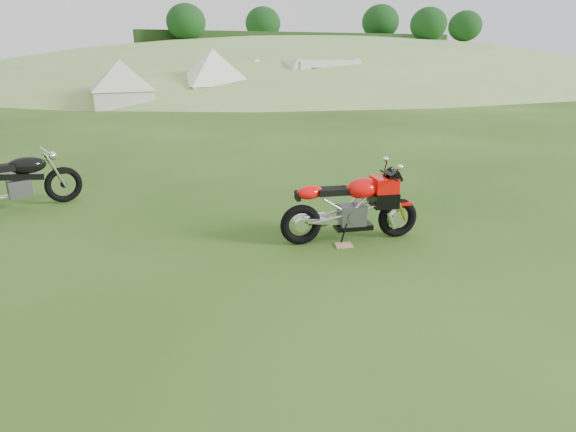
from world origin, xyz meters
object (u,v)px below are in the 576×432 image
vintage_moto_c (17,180)px  caravan (322,78)px  sport_motorcycle (351,202)px  plywood_board (344,245)px  tent_mid (214,76)px  tent_right (257,77)px  tent_left (121,82)px

vintage_moto_c → caravan: (15.92, 15.47, 0.53)m
sport_motorcycle → plywood_board: 0.65m
sport_motorcycle → caravan: bearing=75.8°
tent_mid → tent_right: bearing=26.3°
plywood_board → caravan: caravan is taller
plywood_board → tent_left: tent_left is taller
caravan → tent_mid: bearing=-179.8°
sport_motorcycle → vintage_moto_c: (-4.36, 3.95, -0.05)m
plywood_board → vintage_moto_c: vintage_moto_c is taller
tent_left → tent_right: size_ratio=1.02×
tent_mid → tent_right: 3.52m
plywood_board → tent_left: bearing=88.7°
plywood_board → vintage_moto_c: size_ratio=0.12×
sport_motorcycle → tent_mid: size_ratio=0.65×
tent_left → tent_right: bearing=16.6°
plywood_board → caravan: (11.77, 19.57, 1.07)m
sport_motorcycle → tent_left: tent_left is taller
vintage_moto_c → tent_mid: tent_mid is taller
sport_motorcycle → tent_right: size_ratio=0.74×
tent_left → tent_right: tent_left is taller
tent_mid → tent_right: (3.21, 1.43, -0.17)m
sport_motorcycle → caravan: size_ratio=0.44×
vintage_moto_c → caravan: 22.20m
tent_right → plywood_board: bearing=-92.2°
plywood_board → caravan: 22.86m
caravan → vintage_moto_c: bearing=-132.6°
tent_left → caravan: tent_left is taller
tent_right → tent_mid: bearing=-136.6°
tent_left → tent_mid: bearing=6.8°
vintage_moto_c → tent_mid: 18.41m
vintage_moto_c → tent_left: 16.41m
sport_motorcycle → tent_right: tent_right is taller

